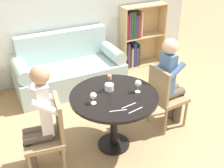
% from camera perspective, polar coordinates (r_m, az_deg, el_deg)
% --- Properties ---
extents(ground_plane, '(16.00, 16.00, 0.00)m').
position_cam_1_polar(ground_plane, '(3.66, 0.36, -12.21)').
color(ground_plane, tan).
extents(back_wall, '(5.20, 0.05, 2.70)m').
position_cam_1_polar(back_wall, '(4.80, -11.40, 15.87)').
color(back_wall, silver).
rests_on(back_wall, ground_plane).
extents(round_table, '(1.03, 1.03, 0.75)m').
position_cam_1_polar(round_table, '(3.29, 0.39, -4.21)').
color(round_table, black).
rests_on(round_table, ground_plane).
extents(couch, '(1.77, 0.80, 0.92)m').
position_cam_1_polar(couch, '(4.77, -8.71, 2.67)').
color(couch, '#A8C1C1').
rests_on(couch, ground_plane).
extents(bookshelf_right, '(0.89, 0.28, 1.19)m').
position_cam_1_polar(bookshelf_right, '(5.45, 4.89, 9.49)').
color(bookshelf_right, tan).
rests_on(bookshelf_right, ground_plane).
extents(chair_left, '(0.48, 0.48, 0.90)m').
position_cam_1_polar(chair_left, '(3.14, -12.57, -9.67)').
color(chair_left, '#937A56').
rests_on(chair_left, ground_plane).
extents(chair_right, '(0.45, 0.45, 0.90)m').
position_cam_1_polar(chair_right, '(3.76, 10.64, -2.15)').
color(chair_right, '#937A56').
rests_on(chair_right, ground_plane).
extents(person_left, '(0.45, 0.38, 1.30)m').
position_cam_1_polar(person_left, '(3.03, -14.63, -7.09)').
color(person_left, brown).
rests_on(person_left, ground_plane).
extents(person_right, '(0.43, 0.36, 1.27)m').
position_cam_1_polar(person_right, '(3.74, 11.87, 0.50)').
color(person_right, brown).
rests_on(person_right, ground_plane).
extents(wine_glass_left, '(0.07, 0.07, 0.14)m').
position_cam_1_polar(wine_glass_left, '(3.03, -3.82, -2.45)').
color(wine_glass_left, white).
rests_on(wine_glass_left, round_table).
extents(wine_glass_right, '(0.08, 0.08, 0.15)m').
position_cam_1_polar(wine_glass_right, '(3.23, 5.33, 0.07)').
color(wine_glass_right, white).
rests_on(wine_glass_right, round_table).
extents(flower_vase, '(0.11, 0.11, 0.21)m').
position_cam_1_polar(flower_vase, '(3.28, -0.53, -0.28)').
color(flower_vase, silver).
rests_on(flower_vase, round_table).
extents(knife_left_setting, '(0.19, 0.04, 0.00)m').
position_cam_1_polar(knife_left_setting, '(2.97, 4.81, -5.32)').
color(knife_left_setting, silver).
rests_on(knife_left_setting, round_table).
extents(fork_left_setting, '(0.19, 0.04, 0.00)m').
position_cam_1_polar(fork_left_setting, '(3.04, 3.45, -4.40)').
color(fork_left_setting, silver).
rests_on(fork_left_setting, round_table).
extents(knife_right_setting, '(0.19, 0.06, 0.00)m').
position_cam_1_polar(knife_right_setting, '(2.96, 1.30, -5.41)').
color(knife_right_setting, silver).
rests_on(knife_right_setting, round_table).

